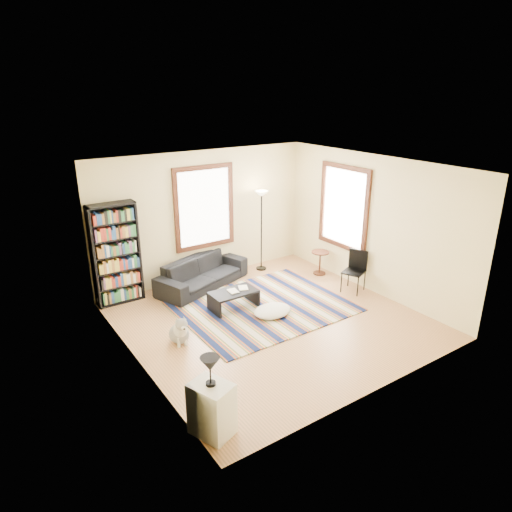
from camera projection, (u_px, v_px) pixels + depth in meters
floor at (271, 322)px, 8.39m from camera, size 5.00×5.00×0.10m
ceiling at (273, 164)px, 7.37m from camera, size 5.00×5.00×0.10m
wall_back at (203, 216)px, 9.85m from camera, size 5.00×0.10×2.80m
wall_front at (388, 303)px, 5.90m from camera, size 5.00×0.10×2.80m
wall_left at (129, 281)px, 6.54m from camera, size 0.10×5.00×2.80m
wall_right at (374, 225)px, 9.22m from camera, size 0.10×5.00×2.80m
window_back at (204, 207)px, 9.72m from camera, size 1.20×0.06×1.60m
window_right at (344, 207)px, 9.73m from camera, size 0.06×1.20×1.60m
rug at (263, 306)px, 8.86m from camera, size 3.14×2.52×0.02m
sofa at (202, 273)px, 9.68m from camera, size 1.48×2.26×0.62m
bookshelf at (116, 254)px, 8.75m from camera, size 0.90×0.30×2.00m
coffee_table at (234, 300)px, 8.74m from camera, size 0.92×0.55×0.36m
book_a at (229, 292)px, 8.62m from camera, size 0.20×0.25×0.02m
book_b at (239, 288)px, 8.79m from camera, size 0.25×0.28×0.02m
floor_cushion at (272, 311)px, 8.51m from camera, size 0.75×0.56×0.19m
floor_lamp at (261, 231)px, 10.37m from camera, size 0.37×0.37×1.86m
side_table at (320, 263)px, 10.33m from camera, size 0.42×0.42×0.54m
folding_chair at (354, 272)px, 9.40m from camera, size 0.54×0.53×0.86m
white_cabinet at (212, 409)px, 5.54m from camera, size 0.53×0.60×0.70m
table_lamp at (210, 371)px, 5.35m from camera, size 0.32×0.32×0.38m
dog at (179, 328)px, 7.56m from camera, size 0.42×0.55×0.51m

